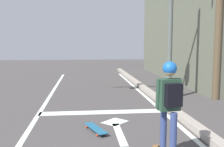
{
  "coord_description": "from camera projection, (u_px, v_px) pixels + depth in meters",
  "views": [
    {
      "loc": [
        0.5,
        -0.1,
        1.9
      ],
      "look_at": [
        1.23,
        6.77,
        1.1
      ],
      "focal_mm": 42.84,
      "sensor_mm": 36.0,
      "label": 1
    }
  ],
  "objects": [
    {
      "name": "lane_line_center",
      "position": [
        31.0,
        126.0,
        6.11
      ],
      "size": [
        0.12,
        20.0,
        0.01
      ],
      "primitive_type": "cube",
      "color": "silver",
      "rests_on": "ground"
    },
    {
      "name": "lane_line_curbside",
      "position": [
        174.0,
        121.0,
        6.47
      ],
      "size": [
        0.12,
        20.0,
        0.01
      ],
      "primitive_type": "cube",
      "color": "silver",
      "rests_on": "ground"
    },
    {
      "name": "stop_bar",
      "position": [
        104.0,
        112.0,
        7.33
      ],
      "size": [
        3.53,
        0.4,
        0.01
      ],
      "primitive_type": "cube",
      "color": "silver",
      "rests_on": "ground"
    },
    {
      "name": "lane_arrow_stem",
      "position": [
        119.0,
        134.0,
        5.59
      ],
      "size": [
        0.16,
        1.4,
        0.01
      ],
      "primitive_type": "cube",
      "color": "silver",
      "rests_on": "ground"
    },
    {
      "name": "lane_arrow_head",
      "position": [
        115.0,
        122.0,
        6.43
      ],
      "size": [
        0.71,
        0.71,
        0.01
      ],
      "primitive_type": "cube",
      "rotation": [
        0.0,
        0.0,
        0.79
      ],
      "color": "silver",
      "rests_on": "ground"
    },
    {
      "name": "curb_strip",
      "position": [
        184.0,
        118.0,
        6.49
      ],
      "size": [
        0.24,
        24.0,
        0.14
      ],
      "primitive_type": "cube",
      "color": "#A1968A",
      "rests_on": "ground"
    },
    {
      "name": "skater",
      "position": [
        170.0,
        97.0,
        4.29
      ],
      "size": [
        0.43,
        0.59,
        1.53
      ],
      "color": "navy",
      "rests_on": "skateboard"
    },
    {
      "name": "spare_skateboard",
      "position": [
        96.0,
        128.0,
        5.73
      ],
      "size": [
        0.5,
        0.89,
        0.08
      ],
      "color": "#1F5D80",
      "rests_on": "ground"
    },
    {
      "name": "roadside_tree",
      "position": [
        218.0,
        39.0,
        8.79
      ],
      "size": [
        1.04,
        1.05,
        4.42
      ],
      "color": "brown",
      "rests_on": "ground"
    }
  ]
}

